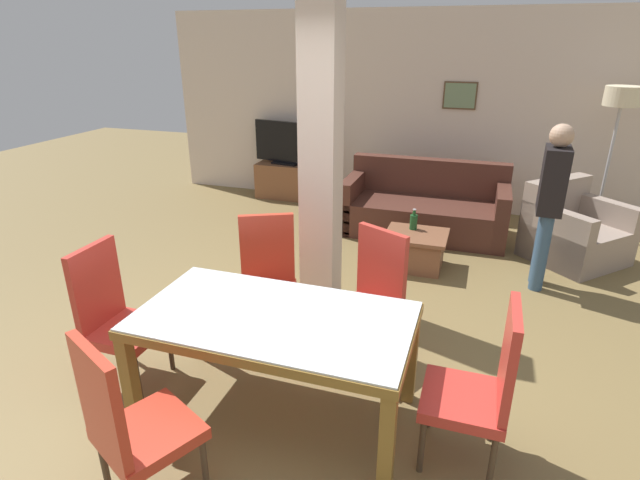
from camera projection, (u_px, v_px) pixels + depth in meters
name	position (u px, v px, depth m)	size (l,w,h in m)	color
ground_plane	(278.00, 412.00, 3.33)	(18.00, 18.00, 0.00)	olive
back_wall	(407.00, 112.00, 7.04)	(7.20, 0.09, 2.70)	beige
divider_pillar	(321.00, 158.00, 4.33)	(0.31, 0.32, 2.70)	beige
dining_table	(275.00, 336.00, 3.11)	(1.70, 0.92, 0.75)	olive
dining_chair_near_left	(130.00, 423.00, 2.50)	(0.62, 0.62, 1.03)	red
dining_chair_far_right	(371.00, 295.00, 3.73)	(0.62, 0.62, 1.03)	#BA342A
dining_chair_far_left	(269.00, 277.00, 4.01)	(0.62, 0.62, 1.03)	red
dining_chair_head_right	(482.00, 385.00, 2.77)	(0.46, 0.46, 1.03)	red
dining_chair_head_left	(115.00, 313.00, 3.49)	(0.46, 0.46, 1.03)	red
sofa	(424.00, 210.00, 6.33)	(2.00, 0.93, 0.88)	#4D2920
armchair	(573.00, 234.00, 5.54)	(1.24, 1.24, 0.86)	gray
coffee_table	(415.00, 250.00, 5.39)	(0.65, 0.57, 0.38)	brown
bottle	(414.00, 221.00, 5.41)	(0.08, 0.08, 0.23)	#194C23
tv_stand	(287.00, 181.00, 7.71)	(0.91, 0.40, 0.53)	brown
tv_screen	(286.00, 144.00, 7.49)	(1.04, 0.27, 0.64)	black
floor_lamp	(620.00, 110.00, 5.72)	(0.40, 0.40, 1.82)	#B7B7BC
standing_person	(550.00, 197.00, 4.70)	(0.24, 0.39, 1.61)	#365471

